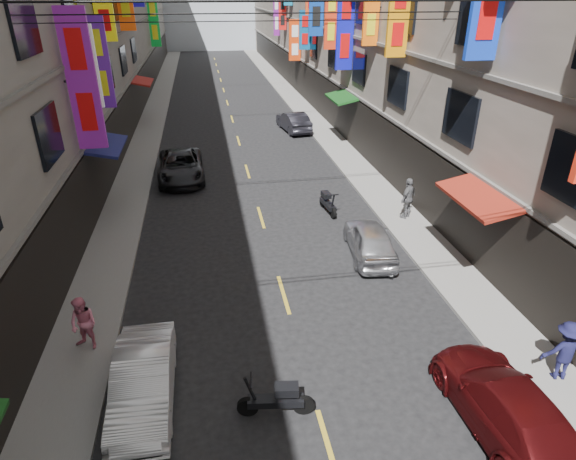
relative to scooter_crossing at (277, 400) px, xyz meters
name	(u,v)px	position (x,y,z in m)	size (l,w,h in m)	color
sidewalk_left	(151,122)	(-5.05, 28.83, -0.38)	(2.00, 90.00, 0.12)	slate
sidewalk_right	(309,115)	(6.95, 28.83, -0.38)	(2.00, 90.00, 0.12)	slate
street_awnings	(225,139)	(-0.31, 12.83, 2.56)	(13.99, 35.20, 0.41)	#124513
lane_markings	(235,129)	(0.95, 25.83, -0.44)	(0.12, 80.20, 0.01)	gold
scooter_crossing	(277,400)	(0.00, 0.00, 0.00)	(1.80, 0.56, 1.14)	black
scooter_far_right	(328,203)	(3.94, 10.87, 0.00)	(0.54, 1.80, 1.14)	black
car_left_mid	(143,381)	(-3.05, 0.92, 0.19)	(1.33, 3.81, 1.26)	white
car_left_far	(181,166)	(-2.53, 16.30, 0.24)	(2.27, 4.93, 1.37)	black
car_right_near	(506,405)	(4.95, -1.24, 0.21)	(1.82, 4.49, 1.30)	#4F0D0F
car_right_mid	(370,240)	(4.52, 6.83, 0.20)	(1.51, 3.76, 1.28)	silver
car_right_far	(294,122)	(4.95, 24.60, 0.22)	(1.41, 4.04, 1.33)	#24232A
pedestrian_lfar	(84,324)	(-4.75, 3.07, 0.46)	(0.76, 0.52, 1.57)	pink
pedestrian_rnear	(565,351)	(7.15, -0.14, 0.50)	(1.06, 0.55, 1.64)	#15153B
pedestrian_rfar	(408,198)	(7.07, 9.51, 0.57)	(1.04, 0.59, 1.78)	#5C5C5E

